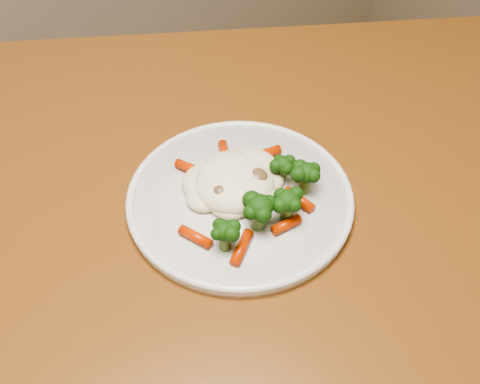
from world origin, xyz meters
The scene contains 3 objects.
dining_table centered at (0.25, 0.32, 0.65)m, with size 1.46×1.25×0.75m.
plate centered at (0.24, 0.35, 0.76)m, with size 0.27×0.27×0.01m, color silver.
meal centered at (0.25, 0.35, 0.78)m, with size 0.18×0.18×0.04m.
Camera 1 is at (0.01, -0.06, 1.29)m, focal length 45.00 mm.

